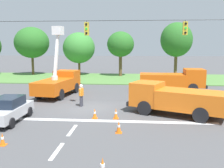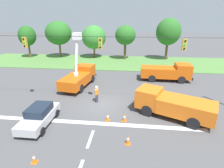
% 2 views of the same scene
% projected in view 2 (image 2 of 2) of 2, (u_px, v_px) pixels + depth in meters
% --- Properties ---
extents(ground_plane, '(200.00, 200.00, 0.00)m').
position_uv_depth(ground_plane, '(103.00, 104.00, 17.59)').
color(ground_plane, '#4C4C4F').
extents(grass_verge, '(56.00, 12.00, 0.10)m').
position_uv_depth(grass_verge, '(117.00, 62.00, 34.32)').
color(grass_verge, '#517F3D').
rests_on(grass_verge, ground).
extents(lane_markings, '(17.60, 15.25, 0.01)m').
position_uv_depth(lane_markings, '(92.00, 134.00, 13.00)').
color(lane_markings, silver).
rests_on(lane_markings, ground).
extents(signal_gantry, '(26.20, 0.33, 7.20)m').
position_uv_depth(signal_gantry, '(101.00, 61.00, 16.03)').
color(signal_gantry, slate).
rests_on(signal_gantry, ground).
extents(tree_far_west, '(3.57, 3.66, 6.75)m').
position_uv_depth(tree_far_west, '(27.00, 36.00, 36.92)').
color(tree_far_west, brown).
rests_on(tree_far_west, ground).
extents(tree_west, '(5.43, 5.62, 7.68)m').
position_uv_depth(tree_west, '(58.00, 33.00, 36.88)').
color(tree_west, brown).
rests_on(tree_west, ground).
extents(tree_centre, '(5.05, 5.44, 6.84)m').
position_uv_depth(tree_centre, '(94.00, 37.00, 36.88)').
color(tree_centre, brown).
rests_on(tree_centre, ground).
extents(tree_east, '(4.12, 3.96, 6.90)m').
position_uv_depth(tree_east, '(125.00, 35.00, 35.05)').
color(tree_east, brown).
rests_on(tree_east, ground).
extents(tree_far_east, '(4.83, 4.60, 8.25)m').
position_uv_depth(tree_far_east, '(168.00, 32.00, 34.48)').
color(tree_far_east, brown).
rests_on(tree_far_east, ground).
extents(utility_truck_bucket_lift, '(3.27, 6.78, 6.57)m').
position_uv_depth(utility_truck_bucket_lift, '(79.00, 76.00, 21.99)').
color(utility_truck_bucket_lift, '#D6560F').
rests_on(utility_truck_bucket_lift, ground).
extents(utility_truck_support_near, '(6.83, 2.69, 2.36)m').
position_uv_depth(utility_truck_support_near, '(167.00, 72.00, 24.06)').
color(utility_truck_support_near, '#D6560F').
rests_on(utility_truck_support_near, ground).
extents(utility_truck_support_far, '(6.97, 4.90, 2.17)m').
position_uv_depth(utility_truck_support_far, '(172.00, 104.00, 15.09)').
color(utility_truck_support_far, orange).
rests_on(utility_truck_support_far, ground).
extents(sedan_silver, '(1.93, 4.30, 1.56)m').
position_uv_depth(sedan_silver, '(39.00, 116.00, 14.00)').
color(sedan_silver, '#B7B7BC').
rests_on(sedan_silver, ground).
extents(road_worker, '(0.32, 0.64, 1.77)m').
position_uv_depth(road_worker, '(97.00, 93.00, 17.71)').
color(road_worker, '#383842').
rests_on(road_worker, ground).
extents(traffic_cone_mid_left, '(0.36, 0.36, 0.63)m').
position_uv_depth(traffic_cone_mid_left, '(34.00, 158.00, 10.36)').
color(traffic_cone_mid_left, orange).
rests_on(traffic_cone_mid_left, ground).
extents(traffic_cone_mid_right, '(0.36, 0.36, 0.70)m').
position_uv_depth(traffic_cone_mid_right, '(108.00, 117.00, 14.65)').
color(traffic_cone_mid_right, orange).
rests_on(traffic_cone_mid_right, ground).
extents(traffic_cone_near_bucket, '(0.36, 0.36, 0.71)m').
position_uv_depth(traffic_cone_near_bucket, '(128.00, 140.00, 11.89)').
color(traffic_cone_near_bucket, orange).
rests_on(traffic_cone_near_bucket, ground).
extents(traffic_cone_lane_edge_b, '(0.36, 0.36, 0.68)m').
position_uv_depth(traffic_cone_lane_edge_b, '(212.00, 105.00, 16.77)').
color(traffic_cone_lane_edge_b, orange).
rests_on(traffic_cone_lane_edge_b, ground).
extents(traffic_cone_far_left, '(0.36, 0.36, 0.71)m').
position_uv_depth(traffic_cone_far_left, '(124.00, 117.00, 14.56)').
color(traffic_cone_far_left, orange).
rests_on(traffic_cone_far_left, ground).
extents(traffic_cone_centre_line, '(0.36, 0.36, 0.64)m').
position_uv_depth(traffic_cone_centre_line, '(138.00, 90.00, 20.38)').
color(traffic_cone_centre_line, orange).
rests_on(traffic_cone_centre_line, ground).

